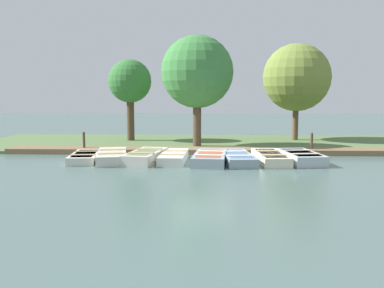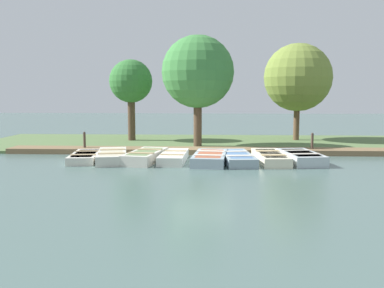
{
  "view_description": "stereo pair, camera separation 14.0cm",
  "coord_description": "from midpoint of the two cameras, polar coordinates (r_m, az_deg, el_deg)",
  "views": [
    {
      "loc": [
        17.91,
        0.26,
        2.77
      ],
      "look_at": [
        0.28,
        -0.45,
        0.65
      ],
      "focal_mm": 40.0,
      "sensor_mm": 36.0,
      "label": 1
    },
    {
      "loc": [
        17.9,
        0.4,
        2.77
      ],
      "look_at": [
        0.28,
        -0.45,
        0.65
      ],
      "focal_mm": 40.0,
      "sensor_mm": 36.0,
      "label": 2
    }
  ],
  "objects": [
    {
      "name": "rowboat_7",
      "position": [
        17.56,
        14.05,
        -1.7
      ],
      "size": [
        2.86,
        1.6,
        0.44
      ],
      "rotation": [
        0.0,
        0.0,
        0.14
      ],
      "color": "#B2BCC1",
      "rests_on": "ground_plane"
    },
    {
      "name": "rowboat_1",
      "position": [
        17.73,
        -10.85,
        -1.59
      ],
      "size": [
        3.2,
        1.7,
        0.41
      ],
      "rotation": [
        0.0,
        0.0,
        0.2
      ],
      "color": "beige",
      "rests_on": "ground_plane"
    },
    {
      "name": "ground_plane",
      "position": [
        18.12,
        1.23,
        -1.94
      ],
      "size": [
        80.0,
        80.0,
        0.0
      ],
      "primitive_type": "plane",
      "color": "#4C6660"
    },
    {
      "name": "rowboat_6",
      "position": [
        17.43,
        10.17,
        -1.75
      ],
      "size": [
        3.24,
        1.25,
        0.39
      ],
      "rotation": [
        0.0,
        0.0,
        0.06
      ],
      "color": "beige",
      "rests_on": "ground_plane"
    },
    {
      "name": "park_tree_left",
      "position": [
        21.24,
        0.5,
        9.55
      ],
      "size": [
        3.56,
        3.56,
        5.58
      ],
      "color": "#4C3828",
      "rests_on": "ground_plane"
    },
    {
      "name": "shore_bank",
      "position": [
        23.06,
        1.47,
        0.11
      ],
      "size": [
        8.0,
        24.0,
        0.12
      ],
      "color": "#567042",
      "rests_on": "ground_plane"
    },
    {
      "name": "park_tree_center",
      "position": [
        24.72,
        13.62,
        8.6
      ],
      "size": [
        3.76,
        3.76,
        5.49
      ],
      "color": "brown",
      "rests_on": "ground_plane"
    },
    {
      "name": "rowboat_5",
      "position": [
        17.18,
        5.82,
        -1.83
      ],
      "size": [
        3.27,
        1.43,
        0.38
      ],
      "rotation": [
        0.0,
        0.0,
        0.1
      ],
      "color": "#8C9EA8",
      "rests_on": "ground_plane"
    },
    {
      "name": "dock_walkway",
      "position": [
        19.62,
        1.32,
        -0.91
      ],
      "size": [
        1.24,
        18.01,
        0.24
      ],
      "color": "brown",
      "rests_on": "ground_plane"
    },
    {
      "name": "rowboat_3",
      "position": [
        17.34,
        -2.69,
        -1.73
      ],
      "size": [
        2.92,
        1.06,
        0.37
      ],
      "rotation": [
        0.0,
        0.0,
        -0.03
      ],
      "color": "silver",
      "rests_on": "ground_plane"
    },
    {
      "name": "park_tree_far_left",
      "position": [
        24.07,
        -8.44,
        8.14
      ],
      "size": [
        2.38,
        2.38,
        4.6
      ],
      "color": "#4C3828",
      "rests_on": "ground_plane"
    },
    {
      "name": "mooring_post_near",
      "position": [
        20.41,
        -14.4,
        0.24
      ],
      "size": [
        0.12,
        0.12,
        0.98
      ],
      "color": "#47382D",
      "rests_on": "ground_plane"
    },
    {
      "name": "mooring_post_far",
      "position": [
        20.08,
        15.46,
        0.1
      ],
      "size": [
        0.12,
        0.12,
        0.98
      ],
      "color": "#47382D",
      "rests_on": "ground_plane"
    },
    {
      "name": "rowboat_0",
      "position": [
        18.04,
        -14.26,
        -1.66
      ],
      "size": [
        2.82,
        1.37,
        0.34
      ],
      "rotation": [
        0.0,
        0.0,
        0.12
      ],
      "color": "beige",
      "rests_on": "ground_plane"
    },
    {
      "name": "rowboat_4",
      "position": [
        16.97,
        2.2,
        -1.86
      ],
      "size": [
        3.05,
        1.47,
        0.41
      ],
      "rotation": [
        0.0,
        0.0,
        -0.08
      ],
      "color": "#8C9EA8",
      "rests_on": "ground_plane"
    },
    {
      "name": "rowboat_2",
      "position": [
        17.41,
        -6.45,
        -1.62
      ],
      "size": [
        3.09,
        1.59,
        0.44
      ],
      "rotation": [
        0.0,
        0.0,
        -0.17
      ],
      "color": "beige",
      "rests_on": "ground_plane"
    }
  ]
}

